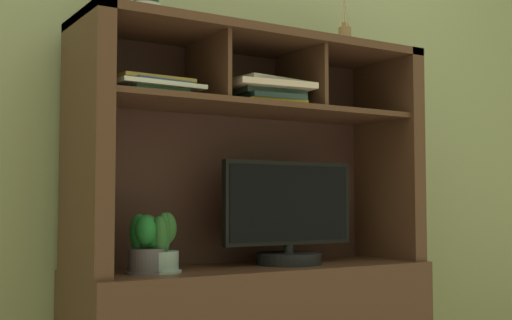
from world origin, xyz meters
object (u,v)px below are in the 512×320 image
at_px(potted_fern, 158,244).
at_px(magazine_stack_left, 268,92).
at_px(magazine_stack_centre, 151,87).
at_px(diffuser_bottle, 345,38).
at_px(media_console, 255,299).
at_px(potted_orchid, 146,246).
at_px(tv_monitor, 289,220).

xyz_separation_m(potted_fern, magazine_stack_left, (0.42, -0.01, 0.54)).
distance_m(potted_fern, magazine_stack_centre, 0.52).
bearing_deg(diffuser_bottle, media_console, -178.94).
distance_m(magazine_stack_centre, diffuser_bottle, 0.90).
relative_size(potted_orchid, diffuser_bottle, 0.65).
bearing_deg(magazine_stack_left, diffuser_bottle, 8.48).
height_order(tv_monitor, magazine_stack_centre, magazine_stack_centre).
bearing_deg(potted_fern, diffuser_bottle, 3.67).
xyz_separation_m(media_console, magazine_stack_left, (0.02, -0.05, 0.75)).
distance_m(tv_monitor, potted_orchid, 0.58).
height_order(media_console, magazine_stack_left, media_console).
height_order(potted_fern, magazine_stack_centre, magazine_stack_centre).
xyz_separation_m(magazine_stack_left, diffuser_bottle, (0.41, 0.06, 0.26)).
relative_size(media_console, diffuser_bottle, 4.79).
distance_m(magazine_stack_left, diffuser_bottle, 0.49).
xyz_separation_m(potted_fern, magazine_stack_centre, (-0.02, 0.02, 0.52)).
distance_m(potted_orchid, magazine_stack_centre, 0.52).
relative_size(tv_monitor, potted_orchid, 2.87).
bearing_deg(potted_orchid, media_console, 6.63).
bearing_deg(media_console, potted_fern, -173.55).
bearing_deg(magazine_stack_left, media_console, 111.35).
bearing_deg(magazine_stack_centre, potted_orchid, -133.79).
xyz_separation_m(potted_orchid, magazine_stack_left, (0.46, -0.00, 0.54)).
height_order(tv_monitor, potted_orchid, tv_monitor).
bearing_deg(diffuser_bottle, potted_fern, -176.33).
height_order(media_console, tv_monitor, media_console).
height_order(potted_orchid, magazine_stack_centre, magazine_stack_centre).
bearing_deg(tv_monitor, magazine_stack_centre, 179.98).
distance_m(magazine_stack_left, magazine_stack_centre, 0.44).
distance_m(potted_orchid, magazine_stack_left, 0.71).
height_order(media_console, magazine_stack_centre, media_console).
xyz_separation_m(potted_fern, diffuser_bottle, (0.83, 0.05, 0.80)).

